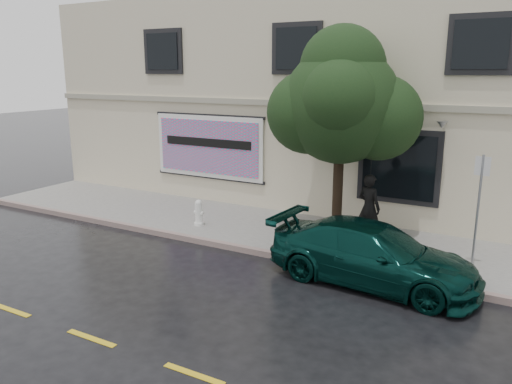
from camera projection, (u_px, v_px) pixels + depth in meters
The scene contains 12 objects.
ground at pixel (205, 270), 11.71m from camera, with size 90.00×90.00×0.00m, color black.
sidewalk at pixel (269, 230), 14.45m from camera, with size 20.00×3.50×0.15m, color gray.
curb at pixel (238, 248), 12.96m from camera, with size 20.00×0.18×0.16m, color gray.
road_marking at pixel (91, 338), 8.73m from camera, with size 19.00×0.12×0.01m, color gold.
building at pixel (341, 100), 18.53m from camera, with size 20.00×8.12×7.00m.
billboard at pixel (208, 147), 16.91m from camera, with size 4.30×0.16×2.20m.
car at pixel (372, 254), 10.87m from camera, with size 2.02×4.57×1.33m, color #072C27.
pedestrian at pixel (369, 208), 13.14m from camera, with size 0.66×0.43×1.80m, color black.
umbrella at pixel (371, 161), 12.84m from camera, with size 0.96×0.96×0.71m, color black.
street_tree at pixel (341, 106), 13.01m from camera, with size 3.08×3.08×5.08m.
fire_hydrant at pixel (199, 213), 14.59m from camera, with size 0.31×0.29×0.76m.
sign_pole at pixel (479, 201), 11.12m from camera, with size 0.32×0.06×2.63m.
Camera 1 is at (6.33, -9.00, 4.56)m, focal length 35.00 mm.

